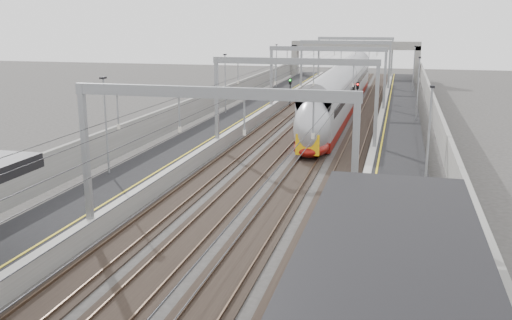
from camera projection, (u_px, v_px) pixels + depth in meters
The scene contains 11 objects.
platform_left at pixel (210, 136), 49.89m from camera, with size 4.00×120.00×1.00m, color black.
platform_right at pixel (397, 146), 46.09m from camera, with size 4.00×120.00×1.00m, color black.
tracks at pixel (300, 146), 48.10m from camera, with size 11.40×140.00×0.20m.
overhead_line at pixel (313, 67), 52.87m from camera, with size 13.00×140.00×6.60m.
overbridge at pixel (355, 50), 98.63m from camera, with size 22.00×2.20×6.90m.
wall_left at pixel (175, 123), 50.39m from camera, with size 0.30×120.00×3.20m, color slate.
wall_right at pixel (440, 135), 45.06m from camera, with size 0.30×120.00×3.20m, color slate.
train at pixel (341, 94), 65.04m from camera, with size 2.86×52.07×4.51m.
signal_green at pixel (290, 87), 70.19m from camera, with size 0.32×0.32×3.48m.
signal_red_near at pixel (357, 91), 65.72m from camera, with size 0.32×0.32×3.48m.
signal_red_far at pixel (378, 90), 67.50m from camera, with size 0.32×0.32×3.48m.
Camera 1 is at (7.95, -1.45, 10.40)m, focal length 40.00 mm.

